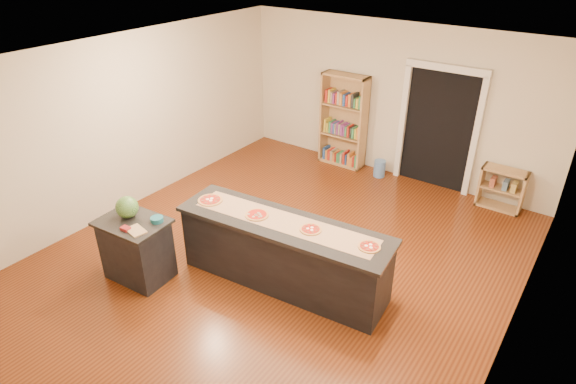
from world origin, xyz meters
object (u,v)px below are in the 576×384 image
Objects in this scene: kitchen_island at (283,253)px; low_shelf at (502,189)px; side_counter at (137,249)px; bookshelf at (343,121)px; waste_bin at (380,168)px; watermelon at (127,207)px.

kitchen_island reaches higher than low_shelf.
bookshelf reaches higher than side_counter.
kitchen_island is at bearing -84.56° from waste_bin.
side_counter is 0.59m from watermelon.
kitchen_island is 2.09m from watermelon.
waste_bin is (1.31, 4.60, -0.28)m from side_counter.
waste_bin is at bearing 72.59° from watermelon.
bookshelf is at bearing 83.20° from watermelon.
kitchen_island is at bearing -116.28° from low_shelf.
kitchen_island is 3.89m from bookshelf.
low_shelf is 2.46× the size of watermelon.
low_shelf is 2.24× the size of waste_bin.
kitchen_island reaches higher than waste_bin.
bookshelf is (0.43, 4.68, 0.46)m from side_counter.
watermelon is (-0.12, 0.05, 0.58)m from side_counter.
side_counter is at bearing -105.88° from waste_bin.
watermelon reaches higher than side_counter.
low_shelf is at bearing 58.11° from kitchen_island.
watermelon is (-0.55, -4.63, 0.12)m from bookshelf.
watermelon reaches higher than low_shelf.
watermelon is (-1.43, -4.55, 0.86)m from waste_bin.
kitchen_island is 8.88× the size of waste_bin.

